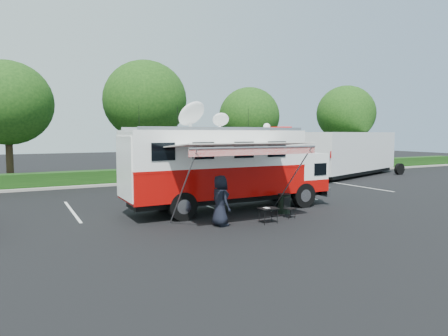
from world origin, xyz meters
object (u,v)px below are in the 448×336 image
(command_truck, at_px, (227,167))
(folding_table, at_px, (268,209))
(semi_trailer, at_px, (353,153))
(trash_bin, at_px, (284,204))

(command_truck, distance_m, folding_table, 3.53)
(folding_table, distance_m, semi_trailer, 19.52)
(folding_table, xyz_separation_m, semi_trailer, (15.91, 11.23, 1.34))
(semi_trailer, bearing_deg, folding_table, -144.80)
(folding_table, height_order, semi_trailer, semi_trailer)
(folding_table, bearing_deg, semi_trailer, 35.20)
(command_truck, height_order, folding_table, command_truck)
(folding_table, bearing_deg, command_truck, 91.52)
(command_truck, bearing_deg, semi_trailer, 26.57)
(folding_table, bearing_deg, trash_bin, 37.31)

